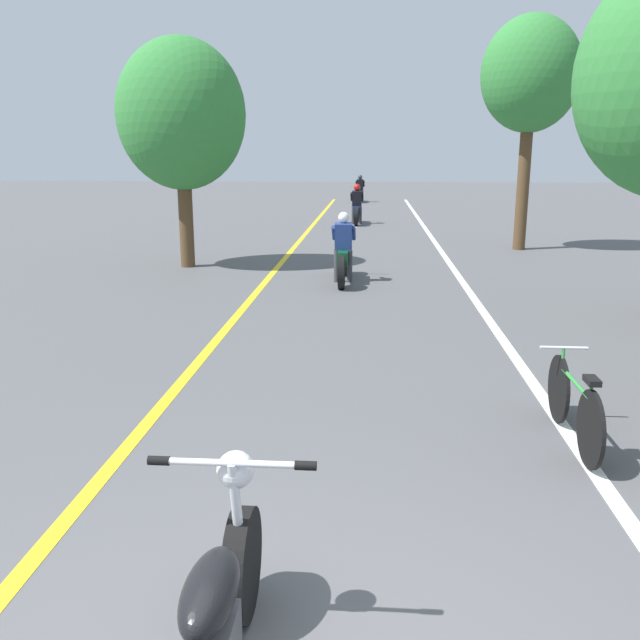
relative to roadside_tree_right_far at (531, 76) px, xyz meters
The scene contains 9 objects.
lane_stripe_center 8.53m from the roadside_tree_right_far, 146.71° to the right, with size 0.14×48.00×0.01m, color yellow.
lane_stripe_edge 6.34m from the roadside_tree_right_far, 117.96° to the right, with size 0.14×48.00×0.01m, color white.
roadside_tree_right_far is the anchor object (origin of this frame).
roadside_tree_left 8.94m from the roadside_tree_right_far, 156.91° to the right, with size 2.82×2.54×4.97m.
motorcycle_foreground 17.10m from the roadside_tree_right_far, 106.27° to the right, with size 0.86×2.04×1.03m.
motorcycle_rider_lead 7.86m from the roadside_tree_right_far, 131.66° to the right, with size 0.50×2.18×1.40m.
motorcycle_rider_mid 8.79m from the roadside_tree_right_far, 125.09° to the left, with size 0.50×2.02×1.44m.
motorcycle_rider_far 18.94m from the roadside_tree_right_far, 104.46° to the left, with size 0.50×2.03×1.42m.
bicycle_parked 13.58m from the roadside_tree_right_far, 99.59° to the right, with size 0.44×1.64×0.77m.
Camera 1 is at (0.42, -2.46, 2.53)m, focal length 38.00 mm.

